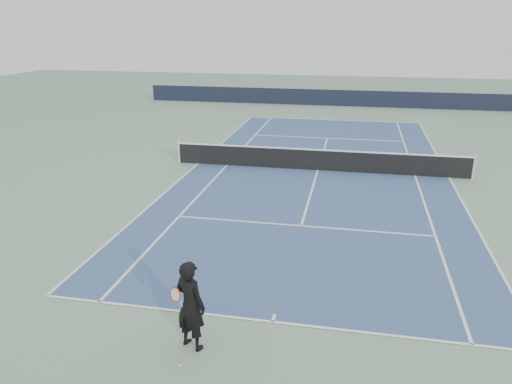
# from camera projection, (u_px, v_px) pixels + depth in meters

# --- Properties ---
(ground) EXTENTS (80.00, 80.00, 0.00)m
(ground) POSITION_uv_depth(u_px,v_px,m) (318.00, 170.00, 21.90)
(ground) COLOR gray
(court_surface) EXTENTS (10.97, 23.77, 0.01)m
(court_surface) POSITION_uv_depth(u_px,v_px,m) (318.00, 170.00, 21.90)
(court_surface) COLOR #35517E
(court_surface) RESTS_ON ground
(tennis_net) EXTENTS (12.90, 0.10, 1.07)m
(tennis_net) POSITION_uv_depth(u_px,v_px,m) (318.00, 159.00, 21.74)
(tennis_net) COLOR silver
(tennis_net) RESTS_ON ground
(windscreen_far) EXTENTS (30.00, 0.25, 1.20)m
(windscreen_far) POSITION_uv_depth(u_px,v_px,m) (337.00, 98.00, 38.28)
(windscreen_far) COLOR black
(windscreen_far) RESTS_ON ground
(tennis_player) EXTENTS (0.88, 0.75, 1.90)m
(tennis_player) POSITION_uv_depth(u_px,v_px,m) (190.00, 305.00, 9.80)
(tennis_player) COLOR black
(tennis_player) RESTS_ON ground
(tennis_ball) EXTENTS (0.07, 0.07, 0.07)m
(tennis_ball) POSITION_uv_depth(u_px,v_px,m) (180.00, 365.00, 9.48)
(tennis_ball) COLOR yellow
(tennis_ball) RESTS_ON ground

